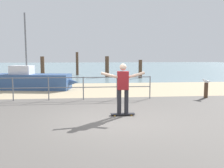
{
  "coord_description": "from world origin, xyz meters",
  "views": [
    {
      "loc": [
        -0.74,
        -7.37,
        2.01
      ],
      "look_at": [
        0.21,
        2.0,
        0.9
      ],
      "focal_mm": 39.43,
      "sensor_mm": 36.0,
      "label": 1
    }
  ],
  "objects_px": {
    "sailboat": "(35,81)",
    "skateboarder": "(123,86)",
    "skateboard": "(123,114)",
    "bollard_short": "(206,91)",
    "seagull": "(206,81)"
  },
  "relations": [
    {
      "from": "sailboat",
      "to": "seagull",
      "type": "bearing_deg",
      "value": -23.68
    },
    {
      "from": "sailboat",
      "to": "bollard_short",
      "type": "bearing_deg",
      "value": -23.76
    },
    {
      "from": "sailboat",
      "to": "bollard_short",
      "type": "xyz_separation_m",
      "value": [
        8.59,
        -3.78,
        -0.16
      ]
    },
    {
      "from": "sailboat",
      "to": "bollard_short",
      "type": "distance_m",
      "value": 9.38
    },
    {
      "from": "sailboat",
      "to": "bollard_short",
      "type": "relative_size",
      "value": 7.07
    },
    {
      "from": "skateboarder",
      "to": "skateboard",
      "type": "bearing_deg",
      "value": 71.57
    },
    {
      "from": "skateboard",
      "to": "skateboarder",
      "type": "bearing_deg",
      "value": -108.43
    },
    {
      "from": "skateboarder",
      "to": "seagull",
      "type": "relative_size",
      "value": 3.42
    },
    {
      "from": "sailboat",
      "to": "skateboarder",
      "type": "distance_m",
      "value": 7.99
    },
    {
      "from": "sailboat",
      "to": "skateboarder",
      "type": "relative_size",
      "value": 3.07
    },
    {
      "from": "skateboarder",
      "to": "bollard_short",
      "type": "distance_m",
      "value": 5.34
    },
    {
      "from": "bollard_short",
      "to": "seagull",
      "type": "relative_size",
      "value": 1.49
    },
    {
      "from": "bollard_short",
      "to": "skateboarder",
      "type": "bearing_deg",
      "value": -145.61
    },
    {
      "from": "skateboard",
      "to": "seagull",
      "type": "bearing_deg",
      "value": 34.56
    },
    {
      "from": "bollard_short",
      "to": "seagull",
      "type": "height_order",
      "value": "seagull"
    }
  ]
}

